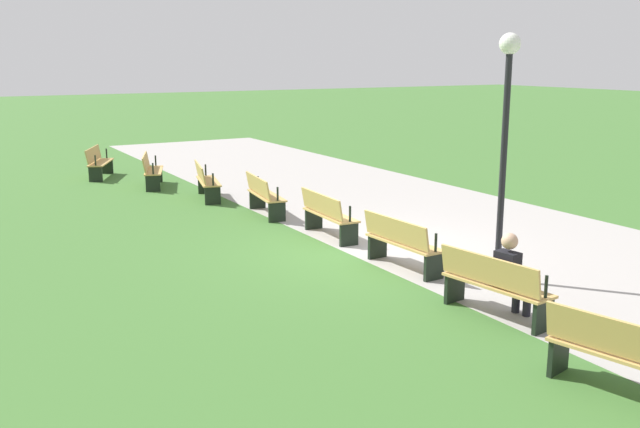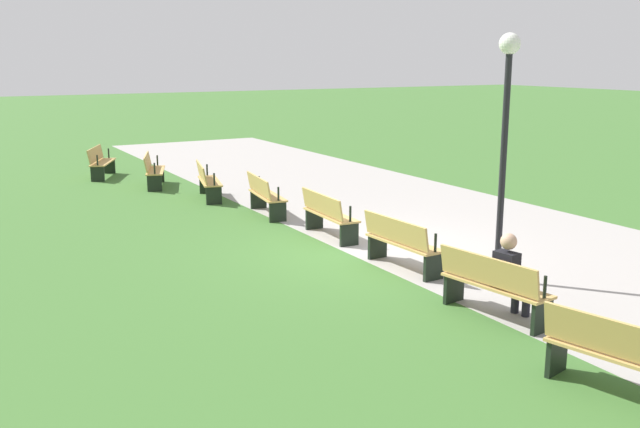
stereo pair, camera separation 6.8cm
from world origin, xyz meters
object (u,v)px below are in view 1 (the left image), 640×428
Objects in this scene: bench_4 at (327,214)px; bench_5 at (401,242)px; lamp_post at (506,110)px; bench_7 at (624,355)px; bench_2 at (206,181)px; bench_6 at (494,284)px; bench_1 at (151,170)px; bench_0 at (98,162)px; bench_3 at (264,195)px; person_seated at (511,273)px.

bench_4 and bench_5 have the same top height.
lamp_post is (1.21, 1.00, 2.20)m from bench_5.
bench_7 is at bearing -25.08° from lamp_post.
bench_2 is 1.00× the size of bench_7.
bench_7 is at bearing -19.19° from bench_6.
bench_1 is at bearing -174.54° from bench_5.
bench_1 is 1.00× the size of bench_7.
bench_5 is 2.44m from bench_6.
bench_2 is 8.90m from lamp_post.
bench_0 is 2.43m from bench_1.
bench_0 is 7.28m from bench_3.
bench_2 is 1.39× the size of person_seated.
bench_6 is at bearing 155.31° from bench_7.
bench_7 is (7.25, -0.69, 0.00)m from bench_4.
bench_0 is 4.86m from bench_2.
bench_0 and bench_1 have the same top height.
bench_0 is 9.69m from bench_4.
bench_5 is 4.87m from bench_7.
bench_2 and bench_4 have the same top height.
bench_4 is 4.37m from lamp_post.
person_seated is at bearing -4.31° from bench_5.
bench_6 is 0.44× the size of lamp_post.
bench_3 is (4.73, 1.15, 0.00)m from bench_1.
bench_1 is 9.69m from bench_5.
bench_1 and bench_6 have the same top height.
bench_3 is 6.57m from lamp_post.
bench_1 is 1.03× the size of bench_4.
bench_4 is 5.00m from person_seated.
bench_7 is at bearing 5.51° from bench_3.
bench_5 is at bearing 10.99° from bench_3.
bench_2 is 1.03× the size of bench_4.
lamp_post is at bearing 38.88° from bench_0.
lamp_post reaches higher than bench_2.
bench_6 is (2.43, -0.23, 0.00)m from bench_5.
bench_6 is (12.01, 1.15, 0.00)m from bench_1.
lamp_post is at bearing 25.05° from bench_2.
bench_1 is 12.23m from person_seated.
person_seated reaches higher than bench_0.
bench_7 is at bearing -10.96° from bench_5.
bench_3 is at bearing 179.99° from bench_5.
bench_3 is 7.43m from person_seated.
bench_4 is 0.97× the size of bench_7.
bench_3 is at bearing 41.17° from bench_0.
lamp_post is (6.07, 1.23, 2.20)m from bench_3.
lamp_post reaches higher than bench_3.
bench_1 and bench_5 have the same top height.
bench_7 is at bearing 13.75° from bench_2.
bench_2 is at bearing 175.39° from person_seated.
bench_4 is 0.98× the size of bench_6.
bench_7 is 1.39× the size of person_seated.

